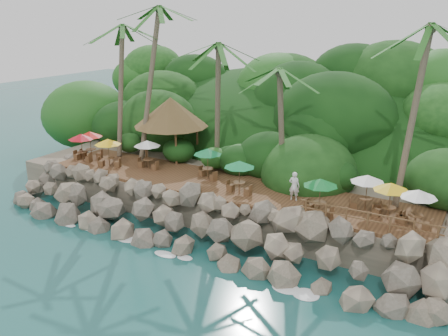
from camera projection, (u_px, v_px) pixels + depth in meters
The scene contains 12 objects.
ground at pixel (170, 254), 26.92m from camera, with size 140.00×140.00×0.00m, color #19514F.
land_base at pixel (285, 163), 39.78m from camera, with size 32.00×25.20×2.10m, color gray.
jungle_hill at pixel (316, 154), 46.28m from camera, with size 44.80×28.00×15.40m, color #143811.
seawall at pixel (190, 223), 28.22m from camera, with size 29.00×4.00×2.30m, color gray, non-canonical shape.
terrace at pixel (224, 186), 31.20m from camera, with size 26.00×5.00×0.20m, color brown.
jungle_foliage at pixel (279, 179), 39.28m from camera, with size 44.00×16.00×12.00m, color #143811, non-canonical shape.
foam_line at pixel (173, 252), 27.16m from camera, with size 25.20×0.80×0.06m.
palms at pixel (264, 34), 29.66m from camera, with size 31.44×7.05×12.33m.
palapa at pixel (171, 112), 36.11m from camera, with size 5.61×5.61×4.60m.
dining_clusters at pixel (220, 160), 30.35m from camera, with size 25.50×4.01×2.05m.
railing at pixel (368, 219), 24.37m from camera, with size 7.20×0.10×1.00m.
waiter at pixel (294, 186), 28.25m from camera, with size 0.64×0.42×1.75m, color white.
Camera 1 is at (14.75, -19.39, 12.78)m, focal length 38.73 mm.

